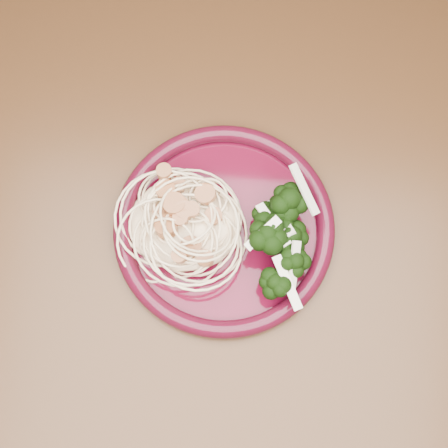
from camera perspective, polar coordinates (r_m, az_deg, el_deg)
dining_table at (r=0.74m, az=3.13°, el=-4.19°), size 1.20×0.80×0.75m
dinner_plate at (r=0.64m, az=-0.00°, el=-0.31°), size 0.23×0.23×0.02m
spaghetti_pile at (r=0.63m, az=-3.64°, el=0.24°), size 0.12×0.10×0.03m
scallop_cluster at (r=0.60m, az=-3.82°, el=1.12°), size 0.11×0.11×0.04m
broccoli_pile at (r=0.62m, az=4.51°, el=-0.20°), size 0.07×0.12×0.04m
onion_garnish at (r=0.60m, az=4.71°, el=0.56°), size 0.05×0.08×0.05m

